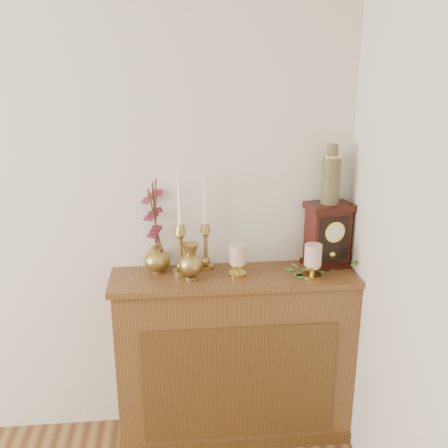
{
  "coord_description": "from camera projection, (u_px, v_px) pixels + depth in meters",
  "views": [
    {
      "loc": [
        1.11,
        -0.27,
        1.97
      ],
      "look_at": [
        1.34,
        2.05,
        1.21
      ],
      "focal_mm": 42.0,
      "sensor_mm": 36.0,
      "label": 1
    }
  ],
  "objects": [
    {
      "name": "console_shelf",
      "position": [
        235.0,
        361.0,
        2.74
      ],
      "size": [
        1.24,
        0.34,
        0.93
      ],
      "color": "brown",
      "rests_on": "ground"
    },
    {
      "name": "candlestick_left",
      "position": [
        180.0,
        241.0,
        2.54
      ],
      "size": [
        0.09,
        0.09,
        0.52
      ],
      "rotation": [
        0.0,
        0.0,
        -0.13
      ],
      "color": "#A68F42",
      "rests_on": "console_shelf"
    },
    {
      "name": "candlestick_center",
      "position": [
        205.0,
        239.0,
        2.61
      ],
      "size": [
        0.08,
        0.08,
        0.49
      ],
      "rotation": [
        0.0,
        0.0,
        -0.26
      ],
      "color": "#A68F42",
      "rests_on": "console_shelf"
    },
    {
      "name": "bud_vase",
      "position": [
        191.0,
        262.0,
        2.5
      ],
      "size": [
        0.11,
        0.11,
        0.18
      ],
      "rotation": [
        0.0,
        0.0,
        0.14
      ],
      "color": "#A68F42",
      "rests_on": "console_shelf"
    },
    {
      "name": "ginger_jar",
      "position": [
        155.0,
        228.0,
        2.58
      ],
      "size": [
        0.19,
        0.21,
        0.49
      ],
      "rotation": [
        0.0,
        0.0,
        -0.28
      ],
      "color": "#A68F42",
      "rests_on": "console_shelf"
    },
    {
      "name": "pillar_candle_left",
      "position": [
        238.0,
        258.0,
        2.54
      ],
      "size": [
        0.09,
        0.09,
        0.17
      ],
      "rotation": [
        0.0,
        0.0,
        0.12
      ],
      "color": "gold",
      "rests_on": "console_shelf"
    },
    {
      "name": "pillar_candle_right",
      "position": [
        313.0,
        259.0,
        2.52
      ],
      "size": [
        0.09,
        0.09,
        0.18
      ],
      "rotation": [
        0.0,
        0.0,
        -0.4
      ],
      "color": "gold",
      "rests_on": "console_shelf"
    },
    {
      "name": "ivy_garland",
      "position": [
        329.0,
        272.0,
        2.58
      ],
      "size": [
        0.42,
        0.17,
        0.07
      ],
      "rotation": [
        0.0,
        0.0,
        0.05
      ],
      "color": "#3F752C",
      "rests_on": "console_shelf"
    },
    {
      "name": "mantel_clock",
      "position": [
        328.0,
        235.0,
        2.65
      ],
      "size": [
        0.25,
        0.19,
        0.33
      ],
      "rotation": [
        0.0,
        0.0,
        0.19
      ],
      "color": "#330D0A",
      "rests_on": "console_shelf"
    },
    {
      "name": "ceramic_vase",
      "position": [
        331.0,
        177.0,
        2.56
      ],
      "size": [
        0.09,
        0.09,
        0.29
      ],
      "rotation": [
        0.0,
        0.0,
        0.19
      ],
      "color": "#193226",
      "rests_on": "mantel_clock"
    }
  ]
}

